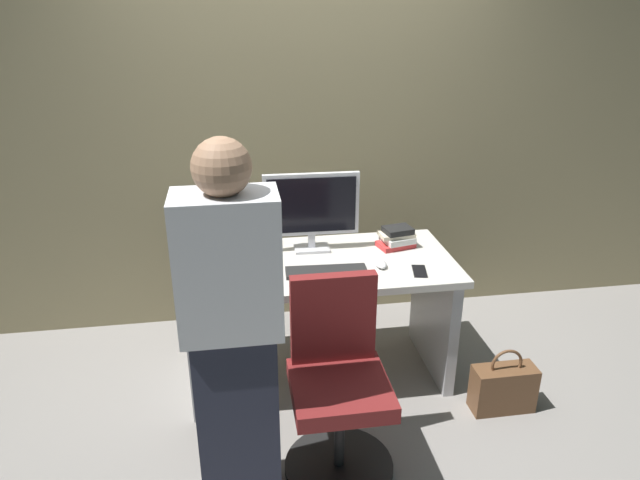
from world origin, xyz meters
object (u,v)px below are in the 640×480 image
at_px(mouse, 381,264).
at_px(cell_phone, 419,271).
at_px(keyboard, 326,271).
at_px(cup_near_keyboard, 245,270).
at_px(cup_by_monitor, 221,249).
at_px(book_stack, 397,238).
at_px(person_at_desk, 233,333).
at_px(desk, 319,298).
at_px(monitor, 311,208).
at_px(handbag, 503,388).
at_px(office_chair, 338,388).

height_order(mouse, cell_phone, mouse).
distance_m(keyboard, mouse, 0.31).
bearing_deg(cup_near_keyboard, cup_by_monitor, 113.13).
relative_size(cup_by_monitor, book_stack, 0.39).
height_order(person_at_desk, keyboard, person_at_desk).
height_order(person_at_desk, cell_phone, person_at_desk).
bearing_deg(desk, person_at_desk, -119.87).
height_order(monitor, mouse, monitor).
bearing_deg(keyboard, person_at_desk, -122.94).
height_order(cup_by_monitor, handbag, cup_by_monitor).
bearing_deg(keyboard, cup_near_keyboard, -177.96).
height_order(monitor, keyboard, monitor).
bearing_deg(book_stack, cell_phone, -85.51).
relative_size(cup_near_keyboard, cell_phone, 0.66).
bearing_deg(cup_by_monitor, mouse, -17.62).
distance_m(mouse, book_stack, 0.31).
bearing_deg(office_chair, cell_phone, 43.12).
xyz_separation_m(mouse, book_stack, (0.16, 0.26, 0.04)).
distance_m(cup_near_keyboard, cup_by_monitor, 0.32).
bearing_deg(cup_near_keyboard, cell_phone, -4.36).
height_order(mouse, cup_by_monitor, cup_by_monitor).
distance_m(monitor, keyboard, 0.41).
xyz_separation_m(keyboard, cup_near_keyboard, (-0.43, 0.01, 0.04)).
bearing_deg(cell_phone, desk, 168.90).
xyz_separation_m(desk, person_at_desk, (-0.48, -0.83, 0.32)).
bearing_deg(keyboard, book_stack, 34.67).
xyz_separation_m(person_at_desk, cell_phone, (0.99, 0.62, -0.10)).
relative_size(person_at_desk, mouse, 16.39).
bearing_deg(desk, book_stack, 15.77).
relative_size(keyboard, cell_phone, 2.99).
distance_m(desk, cup_by_monitor, 0.62).
relative_size(person_at_desk, cup_near_keyboard, 17.27).
relative_size(mouse, cell_phone, 0.69).
xyz_separation_m(monitor, cell_phone, (0.52, -0.38, -0.25)).
relative_size(desk, monitor, 2.78).
height_order(person_at_desk, handbag, person_at_desk).
bearing_deg(cup_by_monitor, cup_near_keyboard, -66.87).
bearing_deg(person_at_desk, monitor, 65.15).
distance_m(office_chair, keyboard, 0.65).
distance_m(desk, book_stack, 0.58).
xyz_separation_m(mouse, cell_phone, (0.19, -0.09, -0.01)).
bearing_deg(office_chair, mouse, 59.77).
relative_size(office_chair, person_at_desk, 0.57).
bearing_deg(monitor, office_chair, -90.48).
xyz_separation_m(monitor, keyboard, (0.03, -0.32, -0.25)).
bearing_deg(cup_near_keyboard, book_stack, 17.37).
bearing_deg(book_stack, handbag, -53.07).
bearing_deg(keyboard, mouse, 8.57).
bearing_deg(office_chair, book_stack, 59.21).
distance_m(book_stack, handbag, 1.01).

